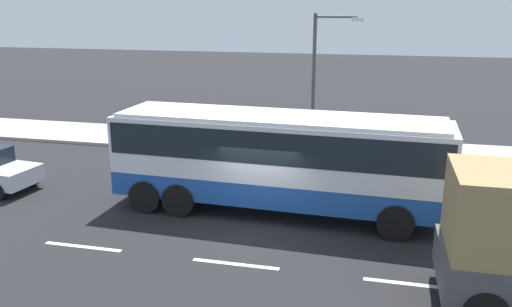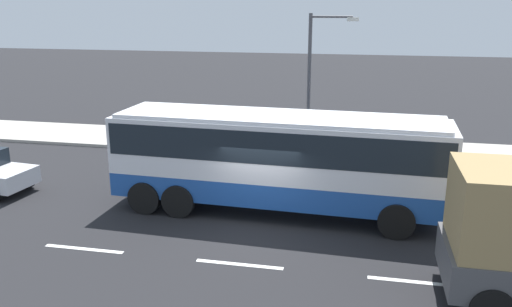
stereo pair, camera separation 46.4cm
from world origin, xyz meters
name	(u,v)px [view 1 (the left image)]	position (x,y,z in m)	size (l,w,h in m)	color
ground_plane	(258,226)	(0.00, 0.00, 0.00)	(120.00, 120.00, 0.00)	black
sidewalk_curb	(303,146)	(0.00, 9.65, 0.07)	(80.00, 4.00, 0.15)	#A8A399
lane_centreline	(135,253)	(-2.96, -2.65, 0.00)	(30.05, 0.16, 0.01)	white
coach_bus	(278,153)	(0.36, 1.28, 2.06)	(11.00, 3.12, 3.31)	#1E4C9E
pedestrian_near_curb	(324,127)	(0.98, 9.51, 1.12)	(0.32, 0.32, 1.68)	black
pedestrian_at_crossing	(410,132)	(4.90, 9.39, 1.09)	(0.32, 0.32, 1.64)	black
street_lamp	(320,74)	(0.84, 8.16, 3.81)	(2.11, 0.24, 6.22)	#47474C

